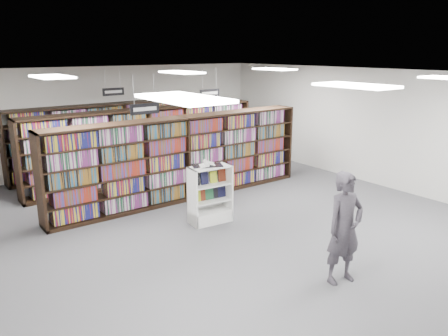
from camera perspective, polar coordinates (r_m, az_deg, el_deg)
floor at (r=9.73m, az=1.07°, el=-7.02°), size 12.00×12.00×0.00m
ceiling at (r=9.02m, az=1.17°, el=12.15°), size 10.00×12.00×0.10m
wall_back at (r=14.39m, az=-13.72°, el=6.44°), size 10.00×0.10×3.20m
wall_right at (r=12.87m, az=19.11°, el=5.05°), size 0.10×12.00×3.20m
bookshelf_row_near at (r=10.98m, az=-5.28°, el=1.27°), size 7.00×0.60×2.10m
bookshelf_row_mid at (r=12.69m, az=-10.00°, el=3.00°), size 7.00×0.60×2.10m
bookshelf_row_far at (r=14.21m, az=-13.11°, el=4.12°), size 7.00×0.60×2.10m
aisle_sign_left at (r=9.14m, az=-10.31°, el=7.74°), size 0.65×0.02×0.80m
aisle_sign_right at (r=12.37m, az=-1.88°, el=9.85°), size 0.65×0.02×0.80m
aisle_sign_center at (r=13.17m, az=-14.26°, el=9.73°), size 0.65×0.02×0.80m
troffer_front_left at (r=4.86m, az=-5.31°, el=9.04°), size 0.60×1.20×0.04m
troffer_front_center at (r=6.91m, az=16.82°, el=10.27°), size 0.60×1.20×0.04m
troffer_back_left at (r=9.48m, az=-21.56°, el=11.03°), size 0.60×1.20×0.04m
troffer_back_center at (r=10.68m, az=-5.56°, el=12.33°), size 0.60×1.20×0.04m
troffer_back_right at (r=12.49m, az=6.59°, el=12.70°), size 0.60×1.20×0.04m
endcap_display at (r=9.59m, az=-1.91°, el=-4.52°), size 0.95×0.54×1.27m
open_book at (r=9.36m, az=-2.25°, el=0.49°), size 0.73×0.60×0.13m
shopper at (r=7.28m, az=15.48°, el=-7.58°), size 0.74×0.55×1.85m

